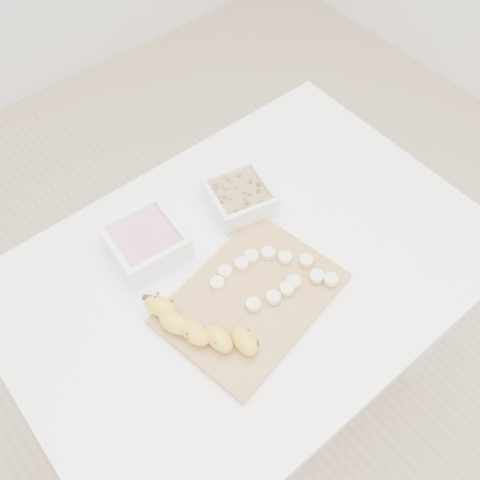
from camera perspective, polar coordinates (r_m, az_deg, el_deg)
ground at (r=1.78m, az=0.63°, el=-15.70°), size 3.50×3.50×0.00m
table at (r=1.19m, az=0.92°, el=-5.24°), size 1.00×0.70×0.75m
bowl_yogurt at (r=1.11m, az=-10.00°, el=-0.24°), size 0.15×0.15×0.07m
bowl_granola at (r=1.17m, az=-0.03°, el=4.56°), size 0.15×0.15×0.06m
cutting_board at (r=1.06m, az=1.23°, el=-6.27°), size 0.38×0.30×0.01m
banana at (r=1.00m, az=-4.05°, el=-9.30°), size 0.12×0.23×0.04m
banana_slices at (r=1.07m, az=3.54°, el=-3.70°), size 0.21×0.18×0.02m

